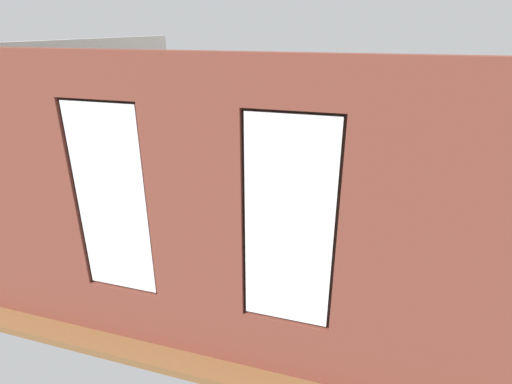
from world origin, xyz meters
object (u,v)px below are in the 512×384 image
(potted_plant_corner_far_left, at_px, (453,334))
(cup_ceramic, at_px, (225,209))
(table_plant_small, at_px, (272,205))
(candle_jar, at_px, (250,209))
(remote_black, at_px, (253,215))
(potted_plant_foreground_right, at_px, (189,164))
(coffee_table, at_px, (250,215))
(media_console, at_px, (132,201))
(remote_gray, at_px, (242,208))
(couch_left, at_px, (423,260))
(potted_plant_mid_room_small, at_px, (331,205))
(papasan_chair, at_px, (245,177))
(couch_by_window, at_px, (176,285))
(tv_flatscreen, at_px, (128,170))
(potted_plant_corner_near_left, at_px, (423,176))

(potted_plant_corner_far_left, bearing_deg, cup_ceramic, -32.54)
(table_plant_small, height_order, potted_plant_corner_far_left, potted_plant_corner_far_left)
(candle_jar, relative_size, remote_black, 0.63)
(candle_jar, relative_size, potted_plant_foreground_right, 0.10)
(coffee_table, height_order, media_console, media_console)
(candle_jar, height_order, remote_gray, candle_jar)
(potted_plant_foreground_right, bearing_deg, remote_black, 135.88)
(couch_left, relative_size, table_plant_small, 8.00)
(couch_left, distance_m, remote_black, 2.83)
(table_plant_small, height_order, potted_plant_mid_room_small, table_plant_small)
(coffee_table, bearing_deg, couch_left, 168.01)
(cup_ceramic, bearing_deg, remote_gray, -138.90)
(couch_left, height_order, candle_jar, couch_left)
(candle_jar, relative_size, potted_plant_mid_room_small, 0.17)
(table_plant_small, bearing_deg, potted_plant_mid_room_small, -146.49)
(remote_black, bearing_deg, cup_ceramic, -92.26)
(remote_gray, bearing_deg, cup_ceramic, -170.17)
(table_plant_small, bearing_deg, papasan_chair, -57.28)
(couch_by_window, bearing_deg, cup_ceramic, -87.47)
(cup_ceramic, relative_size, papasan_chair, 0.11)
(media_console, bearing_deg, table_plant_small, -179.81)
(coffee_table, height_order, candle_jar, candle_jar)
(potted_plant_foreground_right, bearing_deg, candle_jar, 136.08)
(candle_jar, relative_size, tv_flatscreen, 0.09)
(couch_by_window, bearing_deg, coffee_table, -98.37)
(tv_flatscreen, distance_m, potted_plant_corner_near_left, 5.95)
(candle_jar, bearing_deg, couch_left, 168.01)
(tv_flatscreen, bearing_deg, remote_black, 174.66)
(media_console, height_order, potted_plant_foreground_right, potted_plant_foreground_right)
(potted_plant_corner_near_left, bearing_deg, papasan_chair, 6.76)
(coffee_table, relative_size, cup_ceramic, 12.79)
(couch_by_window, xyz_separation_m, tv_flatscreen, (2.20, -2.35, 0.62))
(potted_plant_foreground_right, bearing_deg, tv_flatscreen, 81.56)
(remote_black, bearing_deg, papasan_chair, -160.13)
(potted_plant_foreground_right, bearing_deg, remote_gray, 135.06)
(couch_by_window, relative_size, tv_flatscreen, 1.46)
(tv_flatscreen, bearing_deg, candle_jar, 177.07)
(couch_by_window, xyz_separation_m, table_plant_small, (-0.71, -2.36, 0.25))
(table_plant_small, distance_m, potted_plant_mid_room_small, 1.17)
(media_console, bearing_deg, remote_black, 174.73)
(couch_by_window, xyz_separation_m, potted_plant_mid_room_small, (-1.68, -3.00, 0.10))
(couch_left, distance_m, candle_jar, 2.96)
(table_plant_small, bearing_deg, cup_ceramic, 17.42)
(candle_jar, distance_m, tv_flatscreen, 2.57)
(table_plant_small, bearing_deg, candle_jar, 19.46)
(tv_flatscreen, bearing_deg, coffee_table, 177.07)
(couch_by_window, bearing_deg, tv_flatscreen, -46.94)
(coffee_table, bearing_deg, table_plant_small, -160.54)
(table_plant_small, xyz_separation_m, tv_flatscreen, (2.91, 0.01, 0.37))
(potted_plant_corner_far_left, bearing_deg, potted_plant_foreground_right, -40.32)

